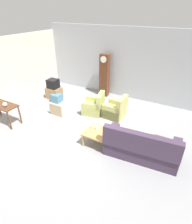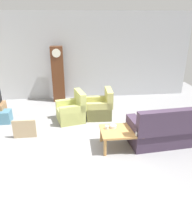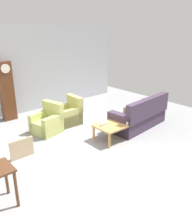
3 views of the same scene
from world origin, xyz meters
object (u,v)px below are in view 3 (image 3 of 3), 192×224
coffee_table_wood (112,127)px  bowl_white_stacked (105,123)px  armchair_olive_near (47,123)px  grandfather_clock (7,91)px  couch_floral (140,117)px  cup_blue_rimmed (101,125)px  framed_picture_leaning (22,149)px  cup_white_porcelain (128,123)px  armchair_olive_far (68,115)px

coffee_table_wood → bowl_white_stacked: bowl_white_stacked is taller
armchair_olive_near → grandfather_clock: bearing=104.1°
armchair_olive_near → bowl_white_stacked: bearing=-57.0°
couch_floral → bowl_white_stacked: size_ratio=13.37×
couch_floral → grandfather_clock: size_ratio=1.06×
coffee_table_wood → cup_blue_rimmed: 0.35m
grandfather_clock → bowl_white_stacked: bearing=-66.7°
couch_floral → framed_picture_leaning: couch_floral is taller
couch_floral → bowl_white_stacked: (-1.48, 0.08, 0.15)m
cup_white_porcelain → cup_blue_rimmed: 0.75m
armchair_olive_far → coffee_table_wood: armchair_olive_far is taller
armchair_olive_far → cup_blue_rimmed: armchair_olive_far is taller
framed_picture_leaning → bowl_white_stacked: bearing=-14.9°
grandfather_clock → bowl_white_stacked: 3.71m
cup_white_porcelain → framed_picture_leaning: bearing=159.1°
couch_floral → coffee_table_wood: size_ratio=2.26×
couch_floral → grandfather_clock: bearing=130.4°
armchair_olive_far → bowl_white_stacked: 1.70m
cup_blue_rimmed → grandfather_clock: bearing=110.8°
couch_floral → armchair_olive_far: 2.37m
cup_blue_rimmed → bowl_white_stacked: bearing=12.6°
grandfather_clock → cup_blue_rimmed: size_ratio=22.93×
bowl_white_stacked → coffee_table_wood: bearing=-41.8°
bowl_white_stacked → armchair_olive_near: bearing=123.0°
coffee_table_wood → framed_picture_leaning: bearing=162.9°
cup_blue_rimmed → armchair_olive_far: bearing=88.0°
armchair_olive_near → coffee_table_wood: (1.15, -1.67, 0.09)m
grandfather_clock → bowl_white_stacked: size_ratio=12.57×
framed_picture_leaning → bowl_white_stacked: (2.26, -0.60, 0.25)m
couch_floral → cup_white_porcelain: couch_floral is taller
armchair_olive_near → bowl_white_stacked: armchair_olive_near is taller
armchair_olive_far → cup_white_porcelain: armchair_olive_far is taller
grandfather_clock → framed_picture_leaning: 2.99m
armchair_olive_near → armchair_olive_far: 0.91m
armchair_olive_near → grandfather_clock: (-0.46, 1.84, 0.72)m
armchair_olive_far → cup_white_porcelain: 2.22m
framed_picture_leaning → cup_blue_rimmed: (2.10, -0.64, 0.26)m
couch_floral → framed_picture_leaning: (-3.74, 0.68, -0.10)m
armchair_olive_far → framed_picture_leaning: bearing=-153.2°
armchair_olive_near → cup_white_porcelain: armchair_olive_near is taller
armchair_olive_near → framed_picture_leaning: (-1.26, -0.93, -0.05)m
armchair_olive_near → grandfather_clock: grandfather_clock is taller
armchair_olive_near → cup_white_porcelain: 2.47m
coffee_table_wood → framed_picture_leaning: (-2.42, 0.74, -0.15)m
couch_floral → cup_white_porcelain: 1.08m
couch_floral → cup_blue_rimmed: 1.65m
couch_floral → armchair_olive_near: size_ratio=2.30×
couch_floral → coffee_table_wood: bearing=-177.2°
couch_floral → cup_white_porcelain: (-1.01, -0.37, 0.16)m
cup_white_porcelain → bowl_white_stacked: bearing=136.8°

